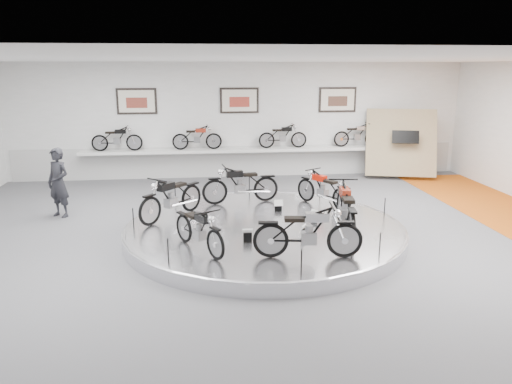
{
  "coord_description": "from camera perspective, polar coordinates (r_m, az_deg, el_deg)",
  "views": [
    {
      "loc": [
        -1.46,
        -10.55,
        3.85
      ],
      "look_at": [
        -0.16,
        0.6,
        1.02
      ],
      "focal_mm": 35.0,
      "sensor_mm": 36.0,
      "label": 1
    }
  ],
  "objects": [
    {
      "name": "platform_rim",
      "position": [
        11.52,
        0.97,
        -3.95
      ],
      "size": [
        6.4,
        6.4,
        0.1
      ],
      "primitive_type": "torus",
      "color": "#B2B2BA",
      "rests_on": "display_platform"
    },
    {
      "name": "bike_b",
      "position": [
        13.24,
        -1.77,
        0.91
      ],
      "size": [
        1.82,
        0.85,
        1.03
      ],
      "primitive_type": null,
      "rotation": [
        0.0,
        0.0,
        3.28
      ],
      "color": "black",
      "rests_on": "display_platform"
    },
    {
      "name": "bike_d",
      "position": [
        9.89,
        -6.55,
        -4.2
      ],
      "size": [
        1.24,
        1.6,
        0.9
      ],
      "primitive_type": null,
      "rotation": [
        0.0,
        0.0,
        5.24
      ],
      "color": "black",
      "rests_on": "display_platform"
    },
    {
      "name": "dado_band",
      "position": [
        17.9,
        -1.86,
        3.53
      ],
      "size": [
        15.68,
        0.04,
        1.1
      ],
      "primitive_type": "cube",
      "color": "#BCBCBA",
      "rests_on": "floor"
    },
    {
      "name": "poster_right",
      "position": [
        18.23,
        9.3,
        10.37
      ],
      "size": [
        1.35,
        0.06,
        0.88
      ],
      "primitive_type": "cube",
      "color": "silver",
      "rests_on": "wall_back"
    },
    {
      "name": "bike_a",
      "position": [
        13.03,
        7.72,
        0.37
      ],
      "size": [
        1.33,
        1.66,
        0.95
      ],
      "primitive_type": null,
      "rotation": [
        0.0,
        0.0,
        2.13
      ],
      "color": "red",
      "rests_on": "display_platform"
    },
    {
      "name": "shelf",
      "position": [
        17.54,
        -1.79,
        4.81
      ],
      "size": [
        11.0,
        0.55,
        0.1
      ],
      "primitive_type": "cube",
      "color": "silver",
      "rests_on": "wall_back"
    },
    {
      "name": "wall_back",
      "position": [
        17.71,
        -1.9,
        8.16
      ],
      "size": [
        16.0,
        0.0,
        16.0
      ],
      "primitive_type": "plane",
      "rotation": [
        1.57,
        0.0,
        0.0
      ],
      "color": "white",
      "rests_on": "floor"
    },
    {
      "name": "display_platform",
      "position": [
        11.55,
        0.97,
        -4.51
      ],
      "size": [
        6.4,
        6.4,
        0.3
      ],
      "primitive_type": "cylinder",
      "color": "silver",
      "rests_on": "floor"
    },
    {
      "name": "visitor",
      "position": [
        13.95,
        -21.65,
        0.99
      ],
      "size": [
        0.79,
        0.73,
        1.82
      ],
      "primitive_type": "imported",
      "rotation": [
        0.0,
        0.0,
        -0.57
      ],
      "color": "black",
      "rests_on": "floor"
    },
    {
      "name": "poster_left",
      "position": [
        17.66,
        -13.48,
        10.05
      ],
      "size": [
        1.35,
        0.06,
        0.88
      ],
      "primitive_type": "cube",
      "color": "silver",
      "rests_on": "wall_back"
    },
    {
      "name": "shelf_bike_d",
      "position": [
        18.32,
        11.48,
        6.25
      ],
      "size": [
        1.22,
        0.43,
        0.73
      ],
      "primitive_type": null,
      "color": "#BBBBC1",
      "rests_on": "shelf"
    },
    {
      "name": "wall_front",
      "position": [
        4.26,
        14.46,
        -12.07
      ],
      "size": [
        16.0,
        0.0,
        16.0
      ],
      "primitive_type": "plane",
      "rotation": [
        -1.57,
        0.0,
        0.0
      ],
      "color": "white",
      "rests_on": "floor"
    },
    {
      "name": "ceiling",
      "position": [
        10.65,
        1.28,
        14.97
      ],
      "size": [
        16.0,
        16.0,
        0.0
      ],
      "primitive_type": "plane",
      "rotation": [
        3.14,
        0.0,
        0.0
      ],
      "color": "white",
      "rests_on": "wall_back"
    },
    {
      "name": "shelf_bike_a",
      "position": [
        17.63,
        -15.6,
        5.71
      ],
      "size": [
        1.22,
        0.43,
        0.73
      ],
      "primitive_type": null,
      "color": "black",
      "rests_on": "shelf"
    },
    {
      "name": "bike_e",
      "position": [
        9.49,
        5.96,
        -4.54
      ],
      "size": [
        1.83,
        0.82,
        1.04
      ],
      "primitive_type": null,
      "rotation": [
        0.0,
        0.0,
        6.17
      ],
      "color": "#BBBBC1",
      "rests_on": "display_platform"
    },
    {
      "name": "bike_f",
      "position": [
        10.98,
        10.21,
        -1.86
      ],
      "size": [
        0.92,
        1.98,
        1.12
      ],
      "primitive_type": null,
      "rotation": [
        0.0,
        0.0,
        7.72
      ],
      "color": "maroon",
      "rests_on": "display_platform"
    },
    {
      "name": "poster_center",
      "position": [
        17.61,
        -1.91,
        10.41
      ],
      "size": [
        1.35,
        0.06,
        0.88
      ],
      "primitive_type": "cube",
      "color": "silver",
      "rests_on": "wall_back"
    },
    {
      "name": "shelf_bike_c",
      "position": [
        17.67,
        3.08,
        6.23
      ],
      "size": [
        1.22,
        0.43,
        0.73
      ],
      "primitive_type": null,
      "color": "black",
      "rests_on": "shelf"
    },
    {
      "name": "shelf_bike_b",
      "position": [
        17.42,
        -6.75,
        6.04
      ],
      "size": [
        1.22,
        0.43,
        0.73
      ],
      "primitive_type": null,
      "color": "maroon",
      "rests_on": "shelf"
    },
    {
      "name": "floor",
      "position": [
        11.32,
        1.16,
        -5.72
      ],
      "size": [
        16.0,
        16.0,
        0.0
      ],
      "primitive_type": "plane",
      "color": "#515153",
      "rests_on": "ground"
    },
    {
      "name": "display_panel",
      "position": [
        18.27,
        16.23,
        5.42
      ],
      "size": [
        2.56,
        1.52,
        2.3
      ],
      "primitive_type": "cube",
      "rotation": [
        -0.35,
        0.0,
        -0.26
      ],
      "color": "#9A8A5F",
      "rests_on": "floor"
    },
    {
      "name": "bike_c",
      "position": [
        12.06,
        -9.66,
        -0.58
      ],
      "size": [
        1.64,
        1.76,
        1.05
      ],
      "primitive_type": null,
      "rotation": [
        0.0,
        0.0,
        4.0
      ],
      "color": "black",
      "rests_on": "display_platform"
    }
  ]
}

